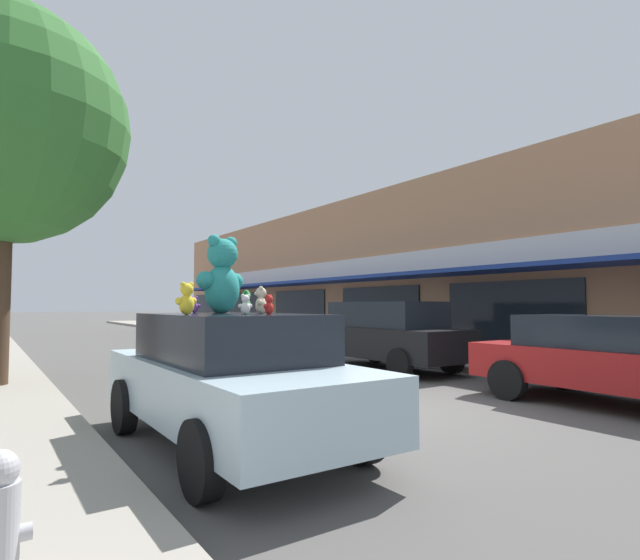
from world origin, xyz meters
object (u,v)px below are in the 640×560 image
Objects in this scene: teddy_bear_giant at (222,276)px; parked_car_far_center at (386,334)px; teddy_bear_yellow at (187,299)px; street_tree at (3,125)px; teddy_bear_green at (246,302)px; teddy_bear_cream at (261,301)px; teddy_bear_red at (269,305)px; teddy_bear_black at (216,301)px; teddy_bear_white at (245,305)px; plush_art_car at (230,376)px; teddy_bear_purple at (194,305)px; parked_car_far_left at (613,357)px.

teddy_bear_giant reaches higher than parked_car_far_center.
street_tree reaches higher than teddy_bear_yellow.
teddy_bear_giant is 3.12× the size of teddy_bear_green.
teddy_bear_green is at bearing -165.71° from teddy_bear_cream.
teddy_bear_yellow is 0.91m from teddy_bear_red.
teddy_bear_red is at bearing 12.80° from teddy_bear_cream.
teddy_bear_black is 1.49m from teddy_bear_white.
teddy_bear_white is at bearing -142.86° from parked_car_far_center.
teddy_bear_red reaches higher than parked_car_far_center.
teddy_bear_cream is (0.31, -0.48, -0.32)m from teddy_bear_giant.
teddy_bear_giant is 4.29× the size of teddy_bear_white.
parked_car_far_center is at bearing -162.03° from teddy_bear_yellow.
plush_art_car is 19.82× the size of teddy_bear_purple.
teddy_bear_purple reaches higher than plush_art_car.
street_tree reaches higher than teddy_bear_black.
teddy_bear_giant reaches higher than teddy_bear_green.
teddy_bear_red is (-0.13, -0.45, -0.05)m from teddy_bear_cream.
teddy_bear_giant is at bearing 87.46° from plush_art_car.
teddy_bear_green is 1.40× the size of teddy_bear_red.
teddy_bear_cream is at bearing 133.96° from teddy_bear_purple.
teddy_bear_yellow is at bearing -14.00° from teddy_bear_green.
teddy_bear_purple is 0.98× the size of teddy_bear_white.
parked_car_far_center is (6.32, 4.28, 0.11)m from plush_art_car.
parked_car_far_center is at bearing -128.44° from teddy_bear_purple.
teddy_bear_white is (-0.09, -0.87, -0.37)m from teddy_bear_giant.
parked_car_far_left is (6.39, -0.86, -0.88)m from teddy_bear_white.
teddy_bear_red is at bearing 124.47° from teddy_bear_purple.
street_tree is at bearing -90.81° from teddy_bear_yellow.
parked_car_far_center is at bearing -167.02° from teddy_bear_giant.
street_tree is (-8.58, 7.35, 4.43)m from parked_car_far_left.
teddy_bear_purple is at bearing -66.30° from street_tree.
parked_car_far_left is (6.97, -1.13, -0.94)m from teddy_bear_yellow.
parked_car_far_center is (6.31, 3.97, -1.12)m from teddy_bear_giant.
teddy_bear_cream is at bearing -67.08° from street_tree.
teddy_bear_black reaches higher than teddy_bear_red.
teddy_bear_red is at bearing -69.48° from street_tree.
teddy_bear_black is at bearing -97.11° from teddy_bear_white.
street_tree is (-1.61, 6.22, 3.49)m from teddy_bear_yellow.
teddy_bear_green is 1.37m from teddy_bear_red.
teddy_bear_cream reaches higher than teddy_bear_purple.
teddy_bear_red is (0.84, -0.33, -0.06)m from teddy_bear_yellow.
teddy_bear_yellow is 1.58× the size of teddy_bear_red.
teddy_bear_black is at bearing 159.25° from parked_car_far_left.
parked_car_far_center is 0.62× the size of street_tree.
teddy_bear_cream is 1.48× the size of teddy_bear_red.
teddy_bear_black reaches higher than teddy_bear_green.
street_tree is at bearing -115.76° from teddy_bear_black.
teddy_bear_red is 7.88m from parked_car_far_center.
teddy_bear_cream is at bearing 103.26° from teddy_bear_giant.
teddy_bear_green is at bearing 159.81° from parked_car_far_left.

